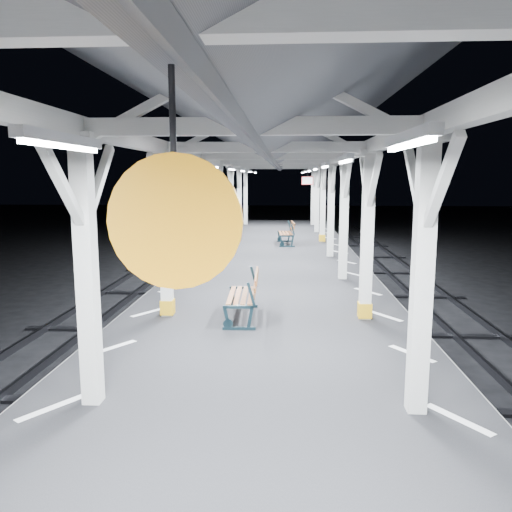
{
  "coord_description": "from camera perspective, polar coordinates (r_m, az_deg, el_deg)",
  "views": [
    {
      "loc": [
        0.41,
        -7.8,
        3.81
      ],
      "look_at": [
        -0.2,
        2.34,
        2.2
      ],
      "focal_mm": 35.0,
      "sensor_mm": 36.0,
      "label": 1
    }
  ],
  "objects": [
    {
      "name": "canopy",
      "position": [
        7.83,
        0.46,
        14.53
      ],
      "size": [
        5.4,
        49.0,
        4.65
      ],
      "color": "silver",
      "rests_on": "platform"
    },
    {
      "name": "bench_mid",
      "position": [
        10.02,
        -1.12,
        -4.37
      ],
      "size": [
        0.7,
        1.72,
        0.92
      ],
      "rotation": [
        0.0,
        0.0,
        0.03
      ],
      "color": "#13252C",
      "rests_on": "platform"
    },
    {
      "name": "bench_far",
      "position": [
        21.05,
        3.68,
        2.7
      ],
      "size": [
        0.78,
        1.78,
        0.94
      ],
      "rotation": [
        0.0,
        0.0,
        0.07
      ],
      "color": "#13252C",
      "rests_on": "platform"
    },
    {
      "name": "hazard_stripes_left",
      "position": [
        8.77,
        -16.02,
        -10.02
      ],
      "size": [
        1.0,
        48.0,
        0.01
      ],
      "primitive_type": "cube",
      "color": "silver",
      "rests_on": "platform"
    },
    {
      "name": "ground",
      "position": [
        8.69,
        0.43,
        -16.99
      ],
      "size": [
        120.0,
        120.0,
        0.0
      ],
      "primitive_type": "plane",
      "color": "black",
      "rests_on": "ground"
    },
    {
      "name": "platform",
      "position": [
        8.49,
        0.43,
        -13.96
      ],
      "size": [
        6.0,
        50.0,
        1.0
      ],
      "primitive_type": "cube",
      "color": "black",
      "rests_on": "ground"
    },
    {
      "name": "hazard_stripes_right",
      "position": [
        8.54,
        17.38,
        -10.61
      ],
      "size": [
        1.0,
        48.0,
        0.01
      ],
      "primitive_type": "cube",
      "color": "silver",
      "rests_on": "platform"
    }
  ]
}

